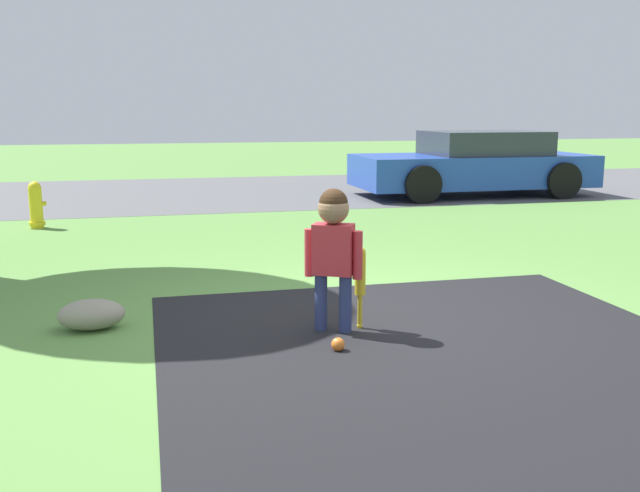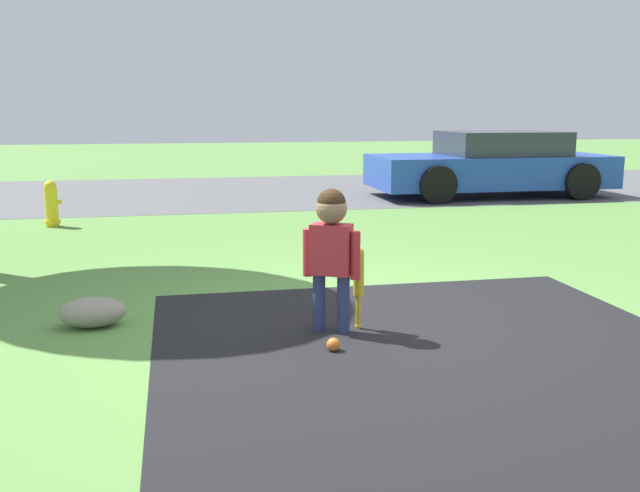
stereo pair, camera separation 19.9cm
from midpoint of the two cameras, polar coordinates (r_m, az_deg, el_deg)
ground_plane at (r=5.53m, az=3.80°, el=-5.86°), size 60.00×60.00×0.00m
driveway_strip at (r=3.51m, az=20.81°, el=-16.69°), size 3.70×7.00×0.01m
street_strip at (r=14.18m, az=-5.81°, el=4.39°), size 40.00×6.00×0.01m
child at (r=5.06m, az=2.04°, el=0.49°), size 0.38×0.28×1.04m
baseball_bat at (r=5.19m, az=4.21°, el=-2.45°), size 0.08×0.08×0.61m
sports_ball at (r=4.80m, az=2.28°, el=-7.89°), size 0.09×0.09×0.09m
fire_hydrant at (r=10.43m, az=-20.18°, el=3.17°), size 0.24×0.21×0.64m
parked_car at (r=13.70m, az=14.01°, el=6.32°), size 4.37×2.00×1.19m
edging_rock at (r=5.53m, az=-16.76°, el=-5.09°), size 0.48×0.33×0.22m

